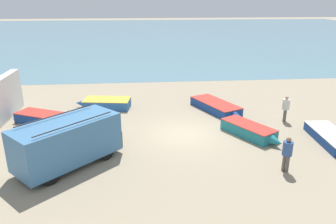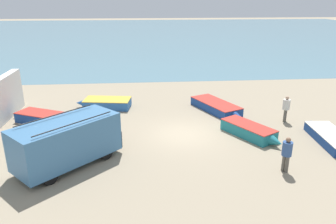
{
  "view_description": "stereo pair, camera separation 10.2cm",
  "coord_description": "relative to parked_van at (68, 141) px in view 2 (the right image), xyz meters",
  "views": [
    {
      "loc": [
        -2.47,
        -17.03,
        7.5
      ],
      "look_at": [
        -0.84,
        1.07,
        1.0
      ],
      "focal_mm": 35.0,
      "sensor_mm": 36.0,
      "label": 1
    },
    {
      "loc": [
        -2.37,
        -17.04,
        7.5
      ],
      "look_at": [
        -0.84,
        1.07,
        1.0
      ],
      "focal_mm": 35.0,
      "sensor_mm": 36.0,
      "label": 2
    }
  ],
  "objects": [
    {
      "name": "fishing_rowboat_4",
      "position": [
        0.91,
        8.2,
        -0.88
      ],
      "size": [
        3.97,
        2.07,
        0.63
      ],
      "rotation": [
        0.0,
        0.0,
        2.99
      ],
      "color": "#2D66AD",
      "rests_on": "ground_plane"
    },
    {
      "name": "fishing_rowboat_2",
      "position": [
        13.56,
        1.42,
        -0.94
      ],
      "size": [
        1.69,
        4.52,
        0.52
      ],
      "rotation": [
        0.0,
        0.0,
        1.5
      ],
      "color": "navy",
      "rests_on": "ground_plane"
    },
    {
      "name": "fisherman_1",
      "position": [
        12.36,
        4.49,
        -0.2
      ],
      "size": [
        0.44,
        0.44,
        1.67
      ],
      "rotation": [
        0.0,
        0.0,
        2.43
      ],
      "color": "#5B564C",
      "rests_on": "ground_plane"
    },
    {
      "name": "fishing_rowboat_0",
      "position": [
        8.58,
        6.85,
        -0.91
      ],
      "size": [
        3.06,
        4.76,
        0.58
      ],
      "rotation": [
        0.0,
        0.0,
        5.14
      ],
      "color": "navy",
      "rests_on": "ground_plane"
    },
    {
      "name": "fisherman_0",
      "position": [
        9.77,
        -1.5,
        -0.2
      ],
      "size": [
        0.44,
        0.44,
        1.67
      ],
      "rotation": [
        0.0,
        0.0,
        3.83
      ],
      "color": "#5B564C",
      "rests_on": "ground_plane"
    },
    {
      "name": "sea_water",
      "position": [
        5.81,
        55.02,
        -1.2
      ],
      "size": [
        120.0,
        80.0,
        0.01
      ],
      "primitive_type": "cube",
      "color": "slate",
      "rests_on": "ground_plane"
    },
    {
      "name": "fishing_rowboat_3",
      "position": [
        -2.77,
        5.64,
        -0.89
      ],
      "size": [
        4.24,
        2.74,
        0.63
      ],
      "rotation": [
        0.0,
        0.0,
        2.69
      ],
      "color": "navy",
      "rests_on": "ground_plane"
    },
    {
      "name": "parked_van",
      "position": [
        0.0,
        0.0,
        0.0
      ],
      "size": [
        4.85,
        4.77,
        2.31
      ],
      "rotation": [
        0.0,
        0.0,
        0.77
      ],
      "color": "teal",
      "rests_on": "ground_plane"
    },
    {
      "name": "fishing_rowboat_1",
      "position": [
        9.47,
        2.44,
        -0.87
      ],
      "size": [
        2.75,
        3.8,
        0.66
      ],
      "rotation": [
        0.0,
        0.0,
        5.24
      ],
      "color": "#1E757F",
      "rests_on": "ground_plane"
    },
    {
      "name": "ground_plane",
      "position": [
        5.81,
        3.02,
        -1.2
      ],
      "size": [
        200.0,
        200.0,
        0.0
      ],
      "primitive_type": "plane",
      "color": "gray"
    }
  ]
}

